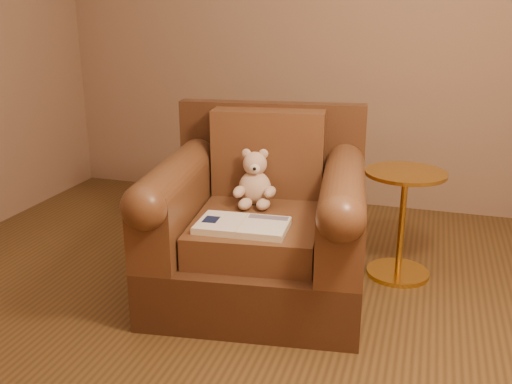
% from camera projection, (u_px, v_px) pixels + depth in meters
% --- Properties ---
extents(floor, '(4.00, 4.00, 0.00)m').
position_uv_depth(floor, '(217.00, 318.00, 2.88)').
color(floor, brown).
rests_on(floor, ground).
extents(armchair, '(1.21, 1.16, 0.98)m').
position_uv_depth(armchair, '(260.00, 225.00, 3.07)').
color(armchair, '#432716').
rests_on(armchair, floor).
extents(teddy_bear, '(0.22, 0.26, 0.31)m').
position_uv_depth(teddy_bear, '(255.00, 183.00, 3.10)').
color(teddy_bear, '#D4AF94').
rests_on(teddy_bear, armchair).
extents(guidebook, '(0.46, 0.29, 0.04)m').
position_uv_depth(guidebook, '(242.00, 225.00, 2.78)').
color(guidebook, beige).
rests_on(guidebook, armchair).
extents(side_table, '(0.45, 0.45, 0.63)m').
position_uv_depth(side_table, '(402.00, 221.00, 3.24)').
color(side_table, gold).
rests_on(side_table, floor).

